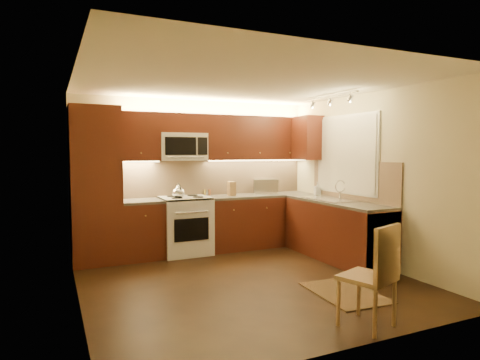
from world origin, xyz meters
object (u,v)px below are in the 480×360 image
kettle (178,191)px  knife_block (232,189)px  microwave (182,147)px  dining_chair (367,275)px  toaster_oven (265,186)px  sink (331,195)px  soap_bottle (317,188)px  stove (185,225)px

kettle → knife_block: kettle is taller
microwave → dining_chair: bearing=-78.2°
microwave → toaster_oven: 1.68m
microwave → dining_chair: microwave is taller
sink → toaster_oven: 1.37m
microwave → sink: 2.48m
kettle → knife_block: bearing=-2.1°
microwave → sink: bearing=-32.2°
knife_block → toaster_oven: bearing=15.7°
microwave → knife_block: size_ratio=3.20×
sink → dining_chair: bearing=-119.4°
toaster_oven → knife_block: toaster_oven is taller
sink → kettle: 2.37m
microwave → toaster_oven: bearing=0.8°
soap_bottle → dining_chair: size_ratio=0.22×
stove → soap_bottle: (2.24, -0.43, 0.55)m
sink → kettle: size_ratio=3.72×
sink → toaster_oven: (-0.46, 1.28, 0.05)m
stove → toaster_oven: (1.54, 0.16, 0.57)m
kettle → toaster_oven: size_ratio=0.54×
soap_bottle → dining_chair: soap_bottle is taller
microwave → knife_block: 1.09m
toaster_oven → dining_chair: toaster_oven is taller
sink → soap_bottle: 0.73m
stove → sink: (2.00, -1.12, 0.52)m
stove → knife_block: bearing=2.9°
stove → sink: bearing=-29.4°
microwave → knife_block: microwave is taller
kettle → knife_block: 0.99m
sink → microwave: bearing=147.8°
sink → dining_chair: sink is taller
soap_bottle → kettle: bearing=-176.2°
kettle → stove: bearing=29.0°
stove → knife_block: (0.83, 0.04, 0.56)m
sink → soap_bottle: (0.24, 0.69, 0.03)m
toaster_oven → kettle: bearing=-148.4°
toaster_oven → soap_bottle: 0.92m
kettle → dining_chair: kettle is taller
stove → kettle: (-0.14, -0.12, 0.58)m
stove → dining_chair: dining_chair is taller
microwave → dining_chair: 3.79m
microwave → kettle: (-0.14, -0.26, -0.68)m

